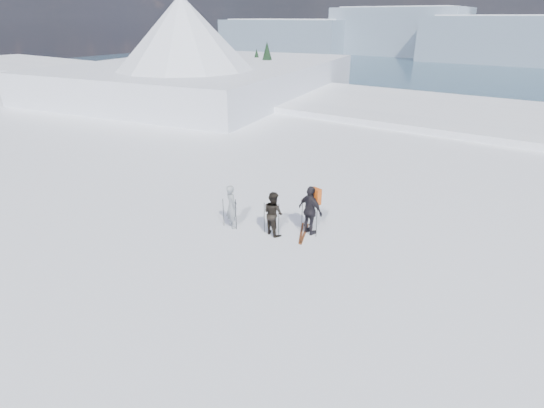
{
  "coord_description": "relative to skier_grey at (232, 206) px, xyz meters",
  "views": [
    {
      "loc": [
        5.91,
        -8.1,
        7.62
      ],
      "look_at": [
        -1.79,
        3.0,
        1.63
      ],
      "focal_mm": 28.0,
      "sensor_mm": 36.0,
      "label": 1
    }
  ],
  "objects": [
    {
      "name": "skier_grey",
      "position": [
        0.0,
        0.0,
        0.0
      ],
      "size": [
        0.76,
        0.67,
        1.75
      ],
      "primitive_type": "imported",
      "rotation": [
        0.0,
        0.0,
        2.66
      ],
      "color": "gray",
      "rests_on": "ground"
    },
    {
      "name": "backpack",
      "position": [
        2.85,
        1.49,
        1.36
      ],
      "size": [
        0.45,
        0.32,
        0.62
      ],
      "primitive_type": "cube",
      "rotation": [
        0.0,
        0.0,
        2.91
      ],
      "color": "#C54B12",
      "rests_on": "skier_pack"
    },
    {
      "name": "skier_dark",
      "position": [
        1.66,
        0.44,
        -0.02
      ],
      "size": [
        0.99,
        0.86,
        1.72
      ],
      "primitive_type": "imported",
      "rotation": [
        0.0,
        0.0,
        2.85
      ],
      "color": "black",
      "rests_on": "ground"
    },
    {
      "name": "skier_pack",
      "position": [
        2.8,
        1.25,
        0.09
      ],
      "size": [
        1.21,
        0.72,
        1.93
      ],
      "primitive_type": "imported",
      "rotation": [
        0.0,
        0.0,
        2.91
      ],
      "color": "black",
      "rests_on": "ground"
    },
    {
      "name": "lake_basin",
      "position": [
        3.91,
        26.69,
        -7.38
      ],
      "size": [
        820.0,
        820.0,
        71.62
      ],
      "color": "white",
      "rests_on": "ground"
    },
    {
      "name": "ski_poles",
      "position": [
        1.49,
        0.47,
        -0.25
      ],
      "size": [
        3.48,
        1.31,
        1.34
      ],
      "color": "black",
      "rests_on": "ground"
    },
    {
      "name": "near_ridge",
      "position": [
        -22.76,
        26.0,
        -4.36
      ],
      "size": [
        31.37,
        35.68,
        25.62
      ],
      "color": "white",
      "rests_on": "ground"
    },
    {
      "name": "skis_loose",
      "position": [
        2.59,
        1.09,
        -0.86
      ],
      "size": [
        0.92,
        1.62,
        0.03
      ],
      "color": "black",
      "rests_on": "ground"
    }
  ]
}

